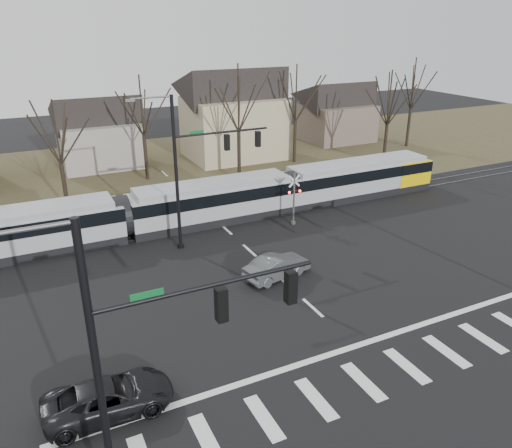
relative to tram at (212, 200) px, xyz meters
name	(u,v)px	position (x,y,z in m)	size (l,w,h in m)	color
ground	(334,327)	(0.33, -16.00, -1.71)	(140.00, 140.00, 0.00)	black
grass_verge	(159,169)	(0.33, 16.00, -1.70)	(140.00, 28.00, 0.01)	#38331E
crosswalk	(386,373)	(0.33, -20.00, -1.70)	(27.00, 2.60, 0.01)	silver
stop_line	(355,346)	(0.33, -17.80, -1.70)	(28.00, 0.35, 0.01)	silver
lane_dashes	(216,220)	(0.33, 0.00, -1.70)	(0.18, 30.00, 0.01)	silver
rail_pair	(217,221)	(0.33, -0.20, -1.68)	(90.00, 1.52, 0.06)	#59595E
tram	(212,200)	(0.00, 0.00, 0.00)	(41.34, 3.07, 3.13)	gray
sedan	(277,266)	(0.24, -10.08, -1.00)	(4.50, 2.41, 1.41)	#45494C
suv	(109,397)	(-10.98, -17.01, -1.01)	(5.07, 2.41, 1.40)	black
signal_pole_near_left	(156,358)	(-10.07, -22.00, 3.99)	(9.28, 0.44, 10.20)	black
signal_pole_far	(199,164)	(-2.07, -3.50, 3.99)	(9.28, 0.44, 10.20)	black
rail_crossing_signal	(294,201)	(5.33, -3.21, 0.18)	(1.08, 0.36, 4.00)	#59595B
tree_row	(194,130)	(2.33, 10.00, 3.29)	(59.20, 7.20, 10.00)	black
house_b	(98,128)	(-4.67, 20.00, 2.26)	(8.64, 7.56, 7.65)	gray
house_c	(234,110)	(9.33, 17.00, 3.52)	(10.80, 8.64, 10.10)	tan
house_d	(337,109)	(24.33, 19.00, 2.26)	(8.64, 7.56, 7.65)	brown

